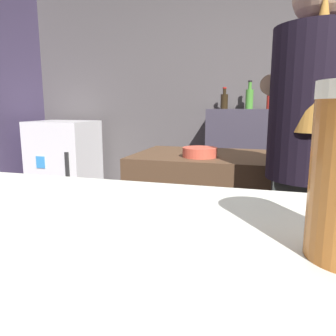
# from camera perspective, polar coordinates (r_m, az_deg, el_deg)

# --- Properties ---
(wall_back) EXTENTS (5.20, 0.10, 2.70)m
(wall_back) POSITION_cam_1_polar(r_m,az_deg,el_deg) (3.49, 16.47, 12.62)
(wall_back) COLOR #514C4D
(wall_back) RESTS_ON ground
(prep_counter) EXTENTS (2.10, 0.60, 0.94)m
(prep_counter) POSITION_cam_1_polar(r_m,az_deg,el_deg) (2.02, 25.17, -11.82)
(prep_counter) COLOR #4F3624
(prep_counter) RESTS_ON ground
(back_shelf) EXTENTS (0.98, 0.36, 1.18)m
(back_shelf) POSITION_cam_1_polar(r_m,az_deg,el_deg) (3.27, 15.41, -0.57)
(back_shelf) COLOR #3C3644
(back_shelf) RESTS_ON ground
(mini_fridge) EXTENTS (0.63, 0.58, 1.05)m
(mini_fridge) POSITION_cam_1_polar(r_m,az_deg,el_deg) (3.73, -17.42, -0.33)
(mini_fridge) COLOR white
(mini_fridge) RESTS_ON ground
(bartender) EXTENTS (0.44, 0.52, 1.72)m
(bartender) POSITION_cam_1_polar(r_m,az_deg,el_deg) (1.42, 23.50, 1.30)
(bartender) COLOR #313433
(bartender) RESTS_ON ground
(mixing_bowl) EXTENTS (0.19, 0.19, 0.05)m
(mixing_bowl) POSITION_cam_1_polar(r_m,az_deg,el_deg) (1.78, 5.56, 2.75)
(mixing_bowl) COLOR #CC4D39
(mixing_bowl) RESTS_ON prep_counter
(bottle_soy) EXTENTS (0.07, 0.07, 0.21)m
(bottle_soy) POSITION_cam_1_polar(r_m,az_deg,el_deg) (3.31, 9.76, 11.48)
(bottle_soy) COLOR black
(bottle_soy) RESTS_ON back_shelf
(bottle_hot_sauce) EXTENTS (0.07, 0.07, 0.22)m
(bottle_hot_sauce) POSITION_cam_1_polar(r_m,az_deg,el_deg) (3.20, 17.41, 11.26)
(bottle_hot_sauce) COLOR red
(bottle_hot_sauce) RESTS_ON back_shelf
(bottle_olive_oil) EXTENTS (0.07, 0.07, 0.26)m
(bottle_olive_oil) POSITION_cam_1_polar(r_m,az_deg,el_deg) (3.30, 13.97, 11.73)
(bottle_olive_oil) COLOR #43852F
(bottle_olive_oil) RESTS_ON back_shelf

